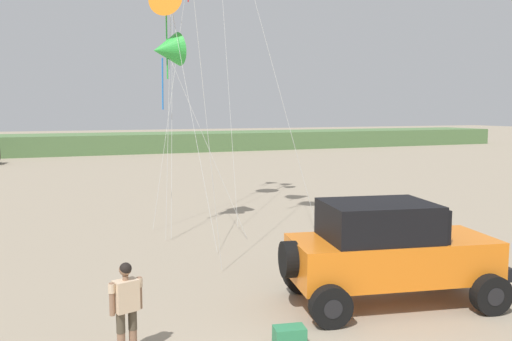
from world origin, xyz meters
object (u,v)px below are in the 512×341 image
at_px(cooler_box, 289,337).
at_px(person_watching, 126,304).
at_px(jeep, 389,250).
at_px(kite_blue_swept, 171,4).
at_px(kite_red_delta, 166,50).

bearing_deg(cooler_box, person_watching, 175.35).
height_order(jeep, kite_blue_swept, kite_blue_swept).
height_order(kite_blue_swept, kite_red_delta, kite_blue_swept).
bearing_deg(kite_red_delta, jeep, -71.14).
height_order(person_watching, cooler_box, person_watching).
bearing_deg(kite_blue_swept, jeep, -72.32).
height_order(person_watching, kite_blue_swept, kite_blue_swept).
bearing_deg(jeep, kite_red_delta, 108.86).
bearing_deg(cooler_box, kite_blue_swept, 98.81).
bearing_deg(person_watching, cooler_box, -14.96).
relative_size(person_watching, kite_red_delta, 0.25).
height_order(person_watching, kite_red_delta, kite_red_delta).
relative_size(jeep, cooler_box, 8.94).
xyz_separation_m(person_watching, kite_blue_swept, (3.00, 9.01, 6.81)).
xyz_separation_m(jeep, kite_red_delta, (-2.90, 8.49, 5.02)).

